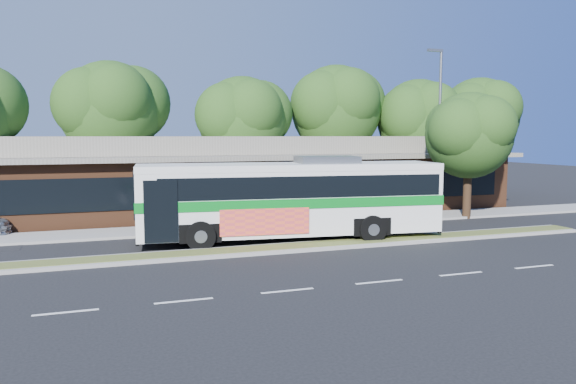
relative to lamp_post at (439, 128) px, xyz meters
name	(u,v)px	position (x,y,z in m)	size (l,w,h in m)	color
ground	(317,251)	(-9.56, -6.00, -4.90)	(120.00, 120.00, 0.00)	black
median_strip	(311,246)	(-9.56, -5.40, -4.83)	(26.00, 1.10, 0.15)	#425223
sidewalk	(268,225)	(-9.56, 0.40, -4.84)	(44.00, 2.60, 0.12)	gray
plaza_building	(235,175)	(-9.56, 6.99, -2.77)	(33.20, 11.20, 4.45)	#58301B
lamp_post	(439,128)	(0.00, 0.00, 0.00)	(0.93, 0.18, 9.07)	slate
tree_bg_b	(118,109)	(-16.13, 10.14, 1.24)	(6.69, 6.00, 9.00)	black
tree_bg_c	(248,118)	(-8.16, 9.13, 0.69)	(6.24, 5.60, 8.26)	black
tree_bg_d	(341,108)	(-1.12, 10.15, 1.52)	(6.91, 6.20, 9.37)	black
tree_bg_e	(422,118)	(4.85, 9.14, 0.84)	(6.47, 5.80, 8.50)	black
tree_bg_f	(482,115)	(10.87, 10.14, 1.16)	(6.69, 6.00, 8.92)	black
transit_bus	(292,194)	(-9.74, -3.61, -2.89)	(13.08, 4.21, 3.61)	silver
sidewalk_tree	(473,133)	(1.77, -0.59, -0.29)	(5.17, 4.64, 6.82)	black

